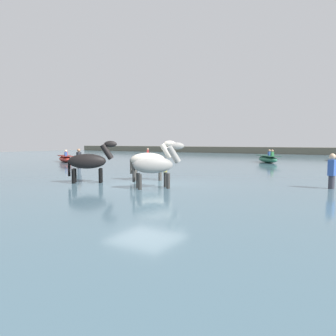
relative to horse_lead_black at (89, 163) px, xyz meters
The scene contains 12 objects.
ground_plane 2.62m from the horse_lead_black, 17.55° to the left, with size 120.00×120.00×0.00m, color #84755B.
water_surface 10.97m from the horse_lead_black, 78.30° to the left, with size 90.00×90.00×0.43m, color #476675.
horse_lead_black is the anchor object (origin of this frame).
horse_trailing_grey 3.03m from the horse_lead_black, ahead, with size 1.47×1.58×2.00m.
horse_flank_pinto 2.46m from the horse_lead_black, 52.57° to the left, with size 1.76×1.36×2.08m.
boat_near_port 14.09m from the horse_lead_black, 143.83° to the left, with size 2.81×2.11×0.99m.
boat_near_starboard 16.29m from the horse_lead_black, 80.54° to the left, with size 2.52×3.01×1.03m.
boat_mid_outer 16.29m from the horse_lead_black, 117.41° to the left, with size 2.50×2.64×1.05m.
person_onlooker_right 6.97m from the horse_lead_black, 141.16° to the left, with size 0.37×0.30×1.63m.
person_onlooker_left 8.78m from the horse_lead_black, 21.46° to the left, with size 0.26×0.35×1.63m.
channel_buoy 7.34m from the horse_lead_black, 98.93° to the left, with size 0.30×0.30×0.70m.
far_shoreline 36.22m from the horse_lead_black, 86.49° to the left, with size 80.00×2.40×1.34m, color #605B4C.
Camera 1 is at (6.89, -9.43, 2.00)m, focal length 33.72 mm.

